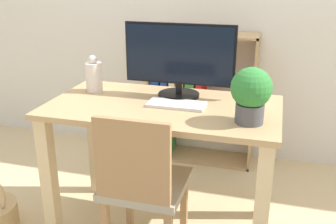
# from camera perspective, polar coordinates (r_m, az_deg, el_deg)

# --- Properties ---
(desk) EXTENTS (1.23, 0.67, 0.78)m
(desk) POSITION_cam_1_polar(r_m,az_deg,el_deg) (2.15, -0.72, -2.95)
(desk) COLOR tan
(desk) RESTS_ON ground_plane
(monitor) EXTENTS (0.62, 0.23, 0.41)m
(monitor) POSITION_cam_1_polar(r_m,az_deg,el_deg) (2.18, 1.64, 7.84)
(monitor) COLOR black
(monitor) RESTS_ON desk
(keyboard) EXTENTS (0.30, 0.14, 0.02)m
(keyboard) POSITION_cam_1_polar(r_m,az_deg,el_deg) (2.07, 1.24, 1.10)
(keyboard) COLOR silver
(keyboard) RESTS_ON desk
(vase) EXTENTS (0.10, 0.10, 0.22)m
(vase) POSITION_cam_1_polar(r_m,az_deg,el_deg) (2.34, -10.69, 5.19)
(vase) COLOR silver
(vase) RESTS_ON desk
(potted_plant) EXTENTS (0.19, 0.19, 0.27)m
(potted_plant) POSITION_cam_1_polar(r_m,az_deg,el_deg) (1.84, 11.95, 2.73)
(potted_plant) COLOR #4C4C51
(potted_plant) RESTS_ON desk
(chair) EXTENTS (0.40, 0.40, 0.85)m
(chair) POSITION_cam_1_polar(r_m,az_deg,el_deg) (1.97, -3.79, -10.32)
(chair) COLOR #9E937F
(chair) RESTS_ON ground_plane
(bookshelf) EXTENTS (0.82, 0.28, 1.02)m
(bookshelf) POSITION_cam_1_polar(r_m,az_deg,el_deg) (3.09, 2.23, 2.75)
(bookshelf) COLOR tan
(bookshelf) RESTS_ON ground_plane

